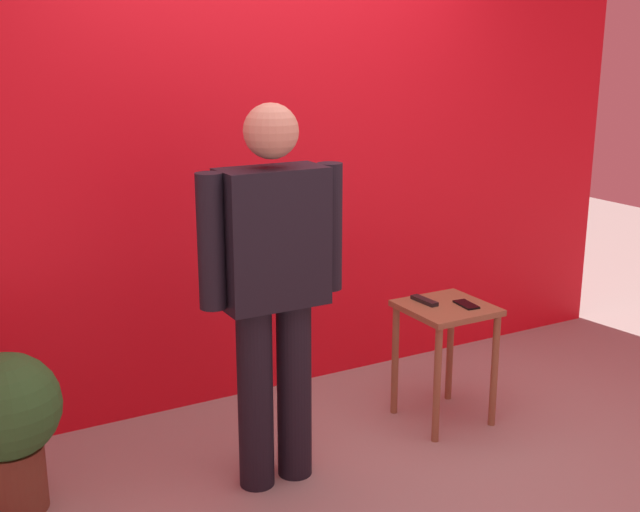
% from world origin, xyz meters
% --- Properties ---
extents(ground_plane, '(12.00, 12.00, 0.00)m').
position_xyz_m(ground_plane, '(0.00, 0.00, 0.00)').
color(ground_plane, '#9E9991').
extents(back_wall_red, '(4.74, 0.12, 3.10)m').
position_xyz_m(back_wall_red, '(0.00, 1.30, 1.55)').
color(back_wall_red, red).
rests_on(back_wall_red, ground_plane).
extents(standing_person, '(0.65, 0.24, 1.66)m').
position_xyz_m(standing_person, '(-0.45, 0.34, 0.93)').
color(standing_person, black).
rests_on(standing_person, ground_plane).
extents(side_table, '(0.42, 0.42, 0.62)m').
position_xyz_m(side_table, '(0.56, 0.46, 0.49)').
color(side_table, olive).
rests_on(side_table, ground_plane).
extents(cell_phone, '(0.08, 0.15, 0.01)m').
position_xyz_m(cell_phone, '(0.64, 0.40, 0.62)').
color(cell_phone, black).
rests_on(cell_phone, side_table).
extents(tv_remote, '(0.05, 0.17, 0.02)m').
position_xyz_m(tv_remote, '(0.48, 0.54, 0.63)').
color(tv_remote, black).
rests_on(tv_remote, side_table).
extents(potted_plant, '(0.44, 0.44, 0.69)m').
position_xyz_m(potted_plant, '(-1.51, 0.65, 0.41)').
color(potted_plant, brown).
rests_on(potted_plant, ground_plane).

